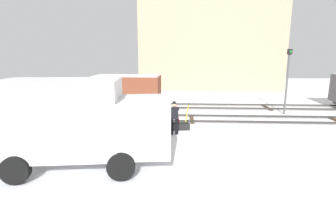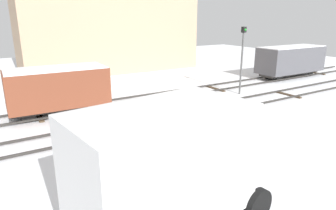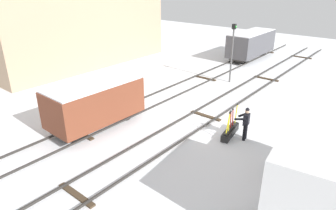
# 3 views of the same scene
# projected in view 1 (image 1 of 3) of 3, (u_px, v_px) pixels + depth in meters

# --- Properties ---
(ground_plane) EXTENTS (60.00, 60.00, 0.00)m
(ground_plane) POSITION_uv_depth(u_px,v_px,m) (192.00, 120.00, 15.45)
(ground_plane) COLOR white
(track_main_line) EXTENTS (44.00, 1.94, 0.18)m
(track_main_line) POSITION_uv_depth(u_px,v_px,m) (192.00, 118.00, 15.42)
(track_main_line) COLOR #2D2B28
(track_main_line) RESTS_ON ground_plane
(track_siding_near) EXTENTS (44.00, 1.94, 0.18)m
(track_siding_near) POSITION_uv_depth(u_px,v_px,m) (190.00, 106.00, 19.18)
(track_siding_near) COLOR #2D2B28
(track_siding_near) RESTS_ON ground_plane
(switch_lever_frame) EXTENTS (1.83, 0.65, 1.45)m
(switch_lever_frame) POSITION_uv_depth(u_px,v_px,m) (173.00, 125.00, 13.34)
(switch_lever_frame) COLOR black
(switch_lever_frame) RESTS_ON ground_plane
(rail_worker) EXTENTS (0.61, 0.67, 1.71)m
(rail_worker) POSITION_uv_depth(u_px,v_px,m) (174.00, 116.00, 12.48)
(rail_worker) COLOR black
(rail_worker) RESTS_ON ground_plane
(delivery_truck) EXTENTS (5.94, 2.99, 3.12)m
(delivery_truck) POSITION_uv_depth(u_px,v_px,m) (82.00, 120.00, 8.66)
(delivery_truck) COLOR silver
(delivery_truck) RESTS_ON ground_plane
(signal_post) EXTENTS (0.24, 0.32, 4.34)m
(signal_post) POSITION_uv_depth(u_px,v_px,m) (288.00, 76.00, 16.49)
(signal_post) COLOR #4C4C4C
(signal_post) RESTS_ON ground_plane
(apartment_building) EXTENTS (16.21, 5.69, 12.04)m
(apartment_building) POSITION_uv_depth(u_px,v_px,m) (210.00, 37.00, 28.99)
(apartment_building) COLOR tan
(apartment_building) RESTS_ON ground_plane
(freight_car_mid_siding) EXTENTS (5.00, 2.41, 2.45)m
(freight_car_mid_siding) POSITION_uv_depth(u_px,v_px,m) (128.00, 89.00, 19.17)
(freight_car_mid_siding) COLOR #2D2B28
(freight_car_mid_siding) RESTS_ON ground_plane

